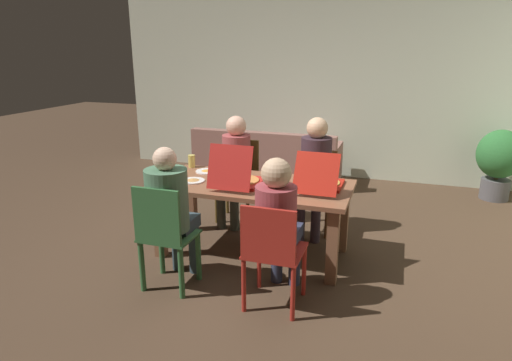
% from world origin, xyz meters
% --- Properties ---
extents(ground_plane, '(20.00, 20.00, 0.00)m').
position_xyz_m(ground_plane, '(0.00, 0.00, 0.00)').
color(ground_plane, '#493424').
extents(back_wall, '(6.42, 0.12, 2.85)m').
position_xyz_m(back_wall, '(0.00, 3.08, 1.42)').
color(back_wall, beige).
rests_on(back_wall, ground).
extents(dining_table, '(1.86, 0.88, 0.72)m').
position_xyz_m(dining_table, '(0.00, 0.00, 0.60)').
color(dining_table, brown).
rests_on(dining_table, ground).
extents(chair_0, '(0.42, 0.43, 0.87)m').
position_xyz_m(chair_0, '(0.45, 0.85, 0.47)').
color(chair_0, '#915F35').
rests_on(chair_0, ground).
extents(person_0, '(0.33, 0.54, 1.26)m').
position_xyz_m(person_0, '(0.45, 0.72, 0.74)').
color(person_0, '#43333F').
rests_on(person_0, ground).
extents(chair_1, '(0.43, 0.38, 0.93)m').
position_xyz_m(chair_1, '(-0.46, 0.87, 0.53)').
color(chair_1, '#533F19').
rests_on(chair_1, ground).
extents(person_1, '(0.32, 0.50, 1.23)m').
position_xyz_m(person_1, '(-0.46, 0.73, 0.73)').
color(person_1, '#3E4237').
rests_on(person_1, ground).
extents(chair_2, '(0.44, 0.43, 0.87)m').
position_xyz_m(chair_2, '(0.45, -0.88, 0.51)').
color(chair_2, '#AC271E').
rests_on(chair_2, ground).
extents(person_2, '(0.32, 0.54, 1.19)m').
position_xyz_m(person_2, '(0.45, -0.73, 0.70)').
color(person_2, '#2D324A').
rests_on(person_2, ground).
extents(chair_3, '(0.43, 0.38, 0.92)m').
position_xyz_m(chair_3, '(-0.46, -0.88, 0.49)').
color(chair_3, '#316636').
rests_on(chair_3, ground).
extents(person_3, '(0.35, 0.50, 1.21)m').
position_xyz_m(person_3, '(-0.46, -0.76, 0.71)').
color(person_3, '#2F4047').
rests_on(person_3, ground).
extents(pizza_box_0, '(0.41, 0.53, 0.42)m').
position_xyz_m(pizza_box_0, '(-0.11, -0.08, 0.78)').
color(pizza_box_0, red).
rests_on(pizza_box_0, dining_table).
extents(pizza_box_1, '(0.39, 0.58, 0.36)m').
position_xyz_m(pizza_box_1, '(0.63, 0.09, 0.77)').
color(pizza_box_1, '#B61F13').
rests_on(pizza_box_1, dining_table).
extents(plate_0, '(0.23, 0.23, 0.03)m').
position_xyz_m(plate_0, '(-0.58, 0.24, 0.73)').
color(plate_0, white).
rests_on(plate_0, dining_table).
extents(plate_1, '(0.23, 0.23, 0.03)m').
position_xyz_m(plate_1, '(-0.57, -0.12, 0.73)').
color(plate_1, white).
rests_on(plate_1, dining_table).
extents(drinking_glass_0, '(0.07, 0.07, 0.12)m').
position_xyz_m(drinking_glass_0, '(-0.79, -0.22, 0.78)').
color(drinking_glass_0, silver).
rests_on(drinking_glass_0, dining_table).
extents(drinking_glass_1, '(0.07, 0.07, 0.15)m').
position_xyz_m(drinking_glass_1, '(0.25, -0.24, 0.80)').
color(drinking_glass_1, '#B04D33').
rests_on(drinking_glass_1, dining_table).
extents(drinking_glass_2, '(0.07, 0.07, 0.13)m').
position_xyz_m(drinking_glass_2, '(-0.81, 0.36, 0.79)').
color(drinking_glass_2, '#DAC559').
rests_on(drinking_glass_2, dining_table).
extents(couch, '(2.16, 0.79, 0.80)m').
position_xyz_m(couch, '(-0.60, 2.43, 0.29)').
color(couch, '#906156').
rests_on(couch, ground).
extents(potted_plant, '(0.58, 0.58, 0.94)m').
position_xyz_m(potted_plant, '(2.55, 2.58, 0.55)').
color(potted_plant, '#525052').
rests_on(potted_plant, ground).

